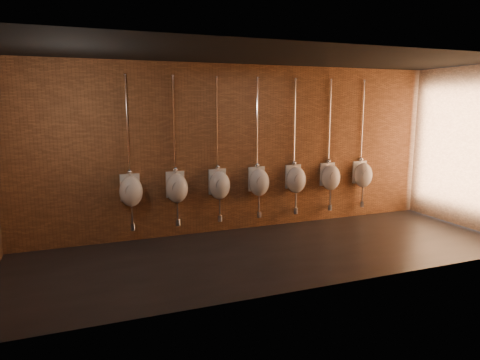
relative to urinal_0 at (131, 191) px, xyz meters
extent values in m
plane|color=black|center=(2.16, -1.35, -0.95)|extent=(8.50, 8.50, 0.00)
cube|color=black|center=(2.16, -1.35, 2.25)|extent=(8.50, 3.00, 0.04)
cube|color=brown|center=(2.16, 0.15, 0.65)|extent=(8.50, 0.04, 3.20)
cube|color=brown|center=(2.16, -2.85, 0.65)|extent=(8.50, 0.04, 3.20)
cube|color=brown|center=(6.41, -1.35, 0.65)|extent=(0.04, 3.00, 3.20)
ellipsoid|color=silver|center=(0.00, -0.01, -0.01)|extent=(0.43, 0.38, 0.54)
cube|color=silver|center=(0.00, 0.13, 0.04)|extent=(0.35, 0.06, 0.48)
cylinder|color=#959595|center=(0.00, -0.15, 0.02)|extent=(0.24, 0.03, 0.24)
cylinder|color=silver|center=(0.00, 0.11, 1.13)|extent=(0.03, 0.03, 1.74)
sphere|color=silver|center=(0.00, 0.10, 0.32)|extent=(0.10, 0.10, 0.10)
cylinder|color=silver|center=(0.00, 0.11, 2.00)|extent=(0.06, 0.06, 0.01)
cylinder|color=silver|center=(0.00, -0.01, -0.41)|extent=(0.04, 0.04, 0.37)
cylinder|color=silver|center=(0.00, -0.01, -0.65)|extent=(0.10, 0.10, 0.13)
cylinder|color=silver|center=(0.00, 0.08, -0.65)|extent=(0.04, 0.18, 0.04)
ellipsoid|color=silver|center=(0.82, -0.01, -0.01)|extent=(0.43, 0.38, 0.54)
cube|color=silver|center=(0.82, 0.13, 0.04)|extent=(0.35, 0.06, 0.48)
cylinder|color=#959595|center=(0.82, -0.15, 0.02)|extent=(0.24, 0.03, 0.24)
cylinder|color=silver|center=(0.82, 0.11, 1.13)|extent=(0.03, 0.03, 1.74)
sphere|color=silver|center=(0.82, 0.10, 0.32)|extent=(0.10, 0.10, 0.10)
cylinder|color=silver|center=(0.82, 0.11, 2.00)|extent=(0.06, 0.06, 0.01)
cylinder|color=silver|center=(0.82, -0.01, -0.41)|extent=(0.04, 0.04, 0.37)
cylinder|color=silver|center=(0.82, -0.01, -0.65)|extent=(0.10, 0.10, 0.13)
cylinder|color=silver|center=(0.82, 0.08, -0.65)|extent=(0.04, 0.18, 0.04)
ellipsoid|color=silver|center=(1.64, -0.01, -0.01)|extent=(0.43, 0.38, 0.54)
cube|color=silver|center=(1.64, 0.13, 0.04)|extent=(0.35, 0.06, 0.48)
cylinder|color=#959595|center=(1.64, -0.15, 0.02)|extent=(0.24, 0.03, 0.24)
cylinder|color=silver|center=(1.64, 0.11, 1.13)|extent=(0.03, 0.03, 1.74)
sphere|color=silver|center=(1.64, 0.10, 0.32)|extent=(0.10, 0.10, 0.10)
cylinder|color=silver|center=(1.64, 0.11, 2.00)|extent=(0.06, 0.06, 0.01)
cylinder|color=silver|center=(1.64, -0.01, -0.41)|extent=(0.04, 0.04, 0.37)
cylinder|color=silver|center=(1.64, -0.01, -0.65)|extent=(0.10, 0.10, 0.13)
cylinder|color=silver|center=(1.64, 0.08, -0.65)|extent=(0.04, 0.18, 0.04)
ellipsoid|color=silver|center=(2.46, -0.01, -0.01)|extent=(0.43, 0.38, 0.54)
cube|color=silver|center=(2.46, 0.13, 0.04)|extent=(0.35, 0.06, 0.48)
cylinder|color=#959595|center=(2.46, -0.15, 0.02)|extent=(0.24, 0.03, 0.24)
cylinder|color=silver|center=(2.46, 0.11, 1.13)|extent=(0.03, 0.03, 1.74)
sphere|color=silver|center=(2.46, 0.10, 0.32)|extent=(0.10, 0.10, 0.10)
cylinder|color=silver|center=(2.46, 0.11, 2.00)|extent=(0.06, 0.06, 0.01)
cylinder|color=silver|center=(2.46, -0.01, -0.41)|extent=(0.04, 0.04, 0.37)
cylinder|color=silver|center=(2.46, -0.01, -0.65)|extent=(0.10, 0.10, 0.13)
cylinder|color=silver|center=(2.46, 0.08, -0.65)|extent=(0.04, 0.18, 0.04)
ellipsoid|color=silver|center=(3.28, -0.01, -0.01)|extent=(0.43, 0.38, 0.54)
cube|color=silver|center=(3.28, 0.13, 0.04)|extent=(0.35, 0.06, 0.48)
cylinder|color=#959595|center=(3.28, -0.15, 0.02)|extent=(0.24, 0.03, 0.24)
cylinder|color=silver|center=(3.28, 0.11, 1.13)|extent=(0.03, 0.03, 1.74)
sphere|color=silver|center=(3.28, 0.10, 0.32)|extent=(0.10, 0.10, 0.10)
cylinder|color=silver|center=(3.28, 0.11, 2.00)|extent=(0.06, 0.06, 0.01)
cylinder|color=silver|center=(3.28, -0.01, -0.41)|extent=(0.04, 0.04, 0.37)
cylinder|color=silver|center=(3.28, -0.01, -0.65)|extent=(0.10, 0.10, 0.13)
cylinder|color=silver|center=(3.28, 0.08, -0.65)|extent=(0.04, 0.18, 0.04)
ellipsoid|color=silver|center=(4.10, -0.01, -0.01)|extent=(0.43, 0.38, 0.54)
cube|color=silver|center=(4.10, 0.13, 0.04)|extent=(0.35, 0.06, 0.48)
cylinder|color=#959595|center=(4.10, -0.15, 0.02)|extent=(0.24, 0.03, 0.24)
cylinder|color=silver|center=(4.10, 0.11, 1.13)|extent=(0.03, 0.03, 1.74)
sphere|color=silver|center=(4.10, 0.10, 0.32)|extent=(0.10, 0.10, 0.10)
cylinder|color=silver|center=(4.10, 0.11, 2.00)|extent=(0.06, 0.06, 0.01)
cylinder|color=silver|center=(4.10, -0.01, -0.41)|extent=(0.04, 0.04, 0.37)
cylinder|color=silver|center=(4.10, -0.01, -0.65)|extent=(0.10, 0.10, 0.13)
cylinder|color=silver|center=(4.10, 0.08, -0.65)|extent=(0.04, 0.18, 0.04)
ellipsoid|color=silver|center=(4.91, -0.01, -0.01)|extent=(0.43, 0.38, 0.54)
cube|color=silver|center=(4.91, 0.13, 0.04)|extent=(0.35, 0.06, 0.48)
cylinder|color=#959595|center=(4.91, -0.15, 0.02)|extent=(0.24, 0.03, 0.24)
cylinder|color=silver|center=(4.91, 0.11, 1.13)|extent=(0.03, 0.03, 1.74)
sphere|color=silver|center=(4.91, 0.10, 0.32)|extent=(0.10, 0.10, 0.10)
cylinder|color=silver|center=(4.91, 0.11, 2.00)|extent=(0.06, 0.06, 0.01)
cylinder|color=silver|center=(4.91, -0.01, -0.41)|extent=(0.04, 0.04, 0.37)
cylinder|color=silver|center=(4.91, -0.01, -0.65)|extent=(0.10, 0.10, 0.13)
cylinder|color=silver|center=(4.91, 0.08, -0.65)|extent=(0.04, 0.18, 0.04)
camera|label=1|loc=(-0.86, -7.57, 1.49)|focal=32.00mm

